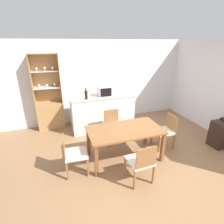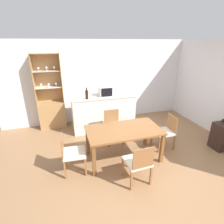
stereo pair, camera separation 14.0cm
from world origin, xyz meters
name	(u,v)px [view 1 (the left image)]	position (x,y,z in m)	size (l,w,h in m)	color
ground_plane	(144,162)	(0.00, 0.00, 0.00)	(18.00, 18.00, 0.00)	#936B47
wall_back	(108,81)	(0.00, 2.63, 1.27)	(6.80, 0.06, 2.55)	silver
kitchen_counter	(103,112)	(-0.40, 1.90, 0.52)	(1.84, 0.64, 1.03)	white
display_cabinet	(50,109)	(-1.87, 2.44, 0.61)	(0.76, 0.35, 2.19)	tan
dining_table	(125,133)	(-0.33, 0.32, 0.64)	(1.60, 0.88, 0.73)	brown
dining_chair_side_left_near	(74,154)	(-1.46, 0.19, 0.43)	(0.46, 0.46, 0.83)	beige
dining_chair_head_near	(141,162)	(-0.33, -0.45, 0.43)	(0.46, 0.46, 0.83)	beige
dining_chair_head_far	(113,126)	(-0.33, 1.09, 0.43)	(0.44, 0.44, 0.83)	beige
dining_chair_side_right_far	(165,131)	(0.80, 0.45, 0.43)	(0.45, 0.45, 0.83)	beige
microwave	(106,91)	(-0.26, 1.91, 1.17)	(0.50, 0.39, 0.28)	silver
wine_bottle	(86,95)	(-0.89, 1.71, 1.16)	(0.08, 0.08, 0.32)	black
side_cabinet	(224,134)	(2.23, 0.00, 0.33)	(0.63, 0.38, 0.66)	black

